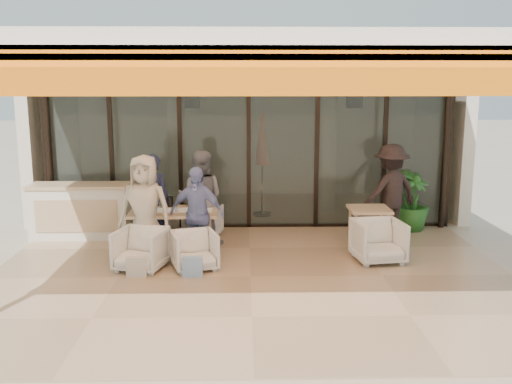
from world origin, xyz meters
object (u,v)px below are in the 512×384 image
(chair_near_right, at_px, (195,249))
(side_chair, at_px, (378,239))
(side_table, at_px, (369,214))
(chair_far_right, at_px, (203,220))
(diner_periwinkle, at_px, (197,214))
(diner_navy, at_px, (154,200))
(standing_woman, at_px, (390,191))
(chair_far_left, at_px, (159,221))
(diner_grey, at_px, (201,198))
(diner_cream, at_px, (145,208))
(potted_palm, at_px, (412,201))
(chair_near_left, at_px, (141,247))
(dining_table, at_px, (174,214))
(host_counter, at_px, (81,211))

(chair_near_right, xyz_separation_m, side_chair, (2.97, 0.32, 0.05))
(side_table, distance_m, side_chair, 0.79)
(chair_far_right, height_order, side_chair, side_chair)
(diner_periwinkle, xyz_separation_m, side_table, (2.97, 0.57, -0.15))
(diner_periwinkle, distance_m, side_table, 3.03)
(diner_navy, bearing_deg, standing_woman, -160.07)
(chair_near_right, height_order, diner_navy, diner_navy)
(chair_far_left, relative_size, diner_grey, 0.38)
(side_chair, bearing_deg, diner_periwinkle, 168.34)
(diner_navy, relative_size, standing_woman, 0.94)
(diner_cream, distance_m, side_chair, 3.85)
(chair_far_right, relative_size, chair_near_right, 0.99)
(side_chair, bearing_deg, chair_near_right, 177.95)
(chair_near_right, bearing_deg, potted_palm, 12.23)
(chair_near_right, relative_size, diner_cream, 0.39)
(chair_near_left, xyz_separation_m, side_chair, (3.81, 0.32, 0.02))
(diner_cream, xyz_separation_m, diner_periwinkle, (0.84, 0.00, -0.10))
(diner_periwinkle, xyz_separation_m, side_chair, (2.97, -0.18, -0.40))
(chair_far_right, bearing_deg, diner_grey, 102.11)
(diner_grey, bearing_deg, side_table, -178.69)
(side_table, bearing_deg, diner_periwinkle, -169.24)
(dining_table, bearing_deg, potted_palm, 16.43)
(host_counter, bearing_deg, diner_periwinkle, -31.17)
(chair_far_left, bearing_deg, side_chair, 167.04)
(host_counter, xyz_separation_m, side_chair, (5.26, -1.57, -0.14))
(chair_near_left, height_order, diner_periwinkle, diner_periwinkle)
(host_counter, bearing_deg, chair_near_right, -39.46)
(chair_far_right, xyz_separation_m, diner_navy, (-0.84, -0.50, 0.50))
(diner_grey, height_order, diner_cream, diner_cream)
(host_counter, height_order, diner_cream, diner_cream)
(diner_navy, bearing_deg, host_counter, -4.25)
(dining_table, bearing_deg, chair_near_right, -66.00)
(dining_table, distance_m, potted_palm, 4.70)
(host_counter, xyz_separation_m, chair_far_left, (1.45, 0.01, -0.21))
(chair_near_left, bearing_deg, diner_cream, 104.54)
(chair_near_right, bearing_deg, diner_periwinkle, 73.00)
(chair_near_left, bearing_deg, potted_palm, 39.44)
(diner_cream, relative_size, potted_palm, 1.46)
(chair_far_right, bearing_deg, host_counter, 12.47)
(side_chair, bearing_deg, chair_far_right, 143.83)
(host_counter, bearing_deg, diner_grey, -11.97)
(side_table, xyz_separation_m, potted_palm, (1.11, 1.22, -0.03))
(diner_navy, distance_m, standing_woman, 4.40)
(host_counter, height_order, chair_far_left, host_counter)
(host_counter, relative_size, standing_woman, 1.04)
(chair_near_right, bearing_deg, dining_table, 97.00)
(chair_near_left, relative_size, chair_near_right, 1.08)
(diner_cream, height_order, diner_periwinkle, diner_cream)
(chair_near_left, bearing_deg, side_table, 30.15)
(chair_far_left, distance_m, potted_palm, 4.95)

